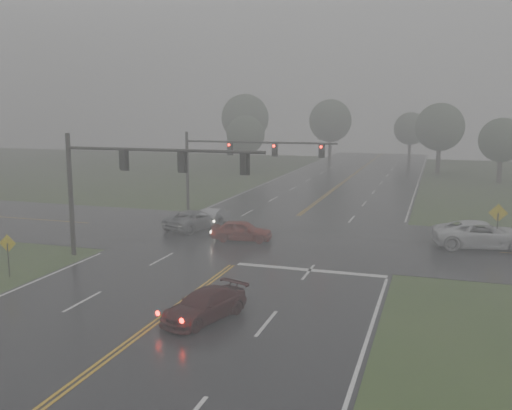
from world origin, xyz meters
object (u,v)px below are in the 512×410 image
(sedan_maroon, at_px, (205,319))
(signal_gantry_near, at_px, (125,173))
(sedan_silver, at_px, (214,224))
(pickup_white, at_px, (481,248))
(car_grey, at_px, (195,229))
(signal_gantry_far, at_px, (232,156))
(sedan_red, at_px, (242,241))

(sedan_maroon, height_order, signal_gantry_near, signal_gantry_near)
(sedan_silver, distance_m, pickup_white, 19.45)
(signal_gantry_near, bearing_deg, pickup_white, 25.26)
(car_grey, bearing_deg, signal_gantry_near, 105.35)
(sedan_maroon, height_order, signal_gantry_far, signal_gantry_far)
(sedan_red, bearing_deg, sedan_maroon, -173.43)
(pickup_white, bearing_deg, sedan_silver, 73.78)
(sedan_red, xyz_separation_m, car_grey, (-4.62, 2.55, 0.00))
(signal_gantry_near, bearing_deg, signal_gantry_far, 88.53)
(sedan_maroon, relative_size, signal_gantry_near, 0.35)
(car_grey, xyz_separation_m, signal_gantry_far, (0.17, 7.68, 4.90))
(sedan_maroon, bearing_deg, sedan_silver, 130.37)
(sedan_maroon, height_order, pickup_white, pickup_white)
(sedan_silver, bearing_deg, signal_gantry_near, 84.56)
(signal_gantry_near, relative_size, signal_gantry_far, 0.93)
(signal_gantry_far, bearing_deg, sedan_maroon, -72.42)
(sedan_red, relative_size, signal_gantry_far, 0.31)
(sedan_maroon, xyz_separation_m, car_grey, (-7.96, 16.91, 0.00))
(sedan_red, xyz_separation_m, signal_gantry_far, (-4.45, 10.23, 4.90))
(sedan_red, bearing_deg, sedan_silver, 33.51)
(sedan_silver, height_order, signal_gantry_near, signal_gantry_near)
(sedan_red, distance_m, pickup_white, 15.77)
(car_grey, height_order, signal_gantry_far, signal_gantry_far)
(sedan_silver, height_order, car_grey, car_grey)
(sedan_maroon, distance_m, sedan_silver, 20.31)
(sedan_silver, relative_size, pickup_white, 0.63)
(sedan_silver, height_order, pickup_white, pickup_white)
(pickup_white, distance_m, signal_gantry_far, 21.79)
(sedan_maroon, relative_size, signal_gantry_far, 0.32)
(pickup_white, relative_size, signal_gantry_far, 0.46)
(pickup_white, xyz_separation_m, signal_gantry_near, (-20.38, -9.61, 5.24))
(signal_gantry_near, bearing_deg, sedan_maroon, -43.02)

